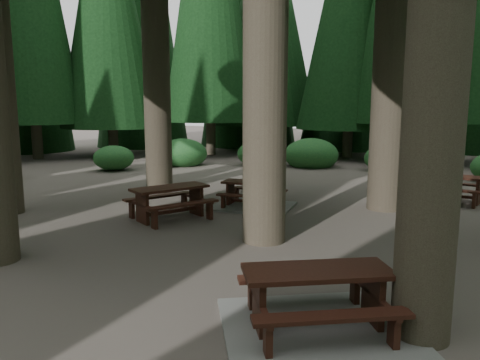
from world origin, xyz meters
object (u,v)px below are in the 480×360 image
at_px(picnic_table_a, 317,309).
at_px(picnic_table_c, 253,199).
at_px(picnic_table_b, 170,197).
at_px(picnic_table_d, 452,184).

bearing_deg(picnic_table_a, picnic_table_c, 87.78).
height_order(picnic_table_b, picnic_table_c, picnic_table_b).
height_order(picnic_table_a, picnic_table_c, picnic_table_a).
bearing_deg(picnic_table_d, picnic_table_b, -128.85).
distance_m(picnic_table_a, picnic_table_c, 6.71).
relative_size(picnic_table_b, picnic_table_c, 1.00).
height_order(picnic_table_a, picnic_table_b, picnic_table_b).
bearing_deg(picnic_table_d, picnic_table_a, -87.18).
relative_size(picnic_table_c, picnic_table_d, 1.18).
height_order(picnic_table_a, picnic_table_d, picnic_table_a).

